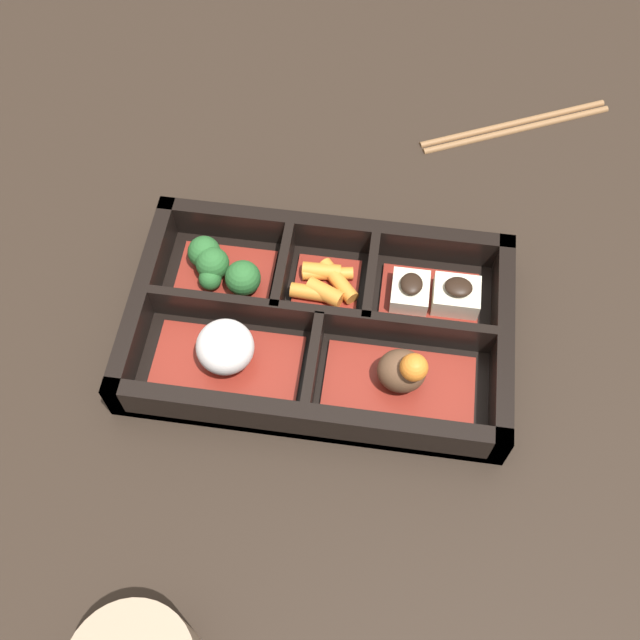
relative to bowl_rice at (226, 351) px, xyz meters
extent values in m
plane|color=black|center=(-0.07, -0.04, -0.03)|extent=(3.00, 3.00, 0.00)
cube|color=black|center=(-0.07, -0.04, -0.02)|extent=(0.32, 0.20, 0.01)
cube|color=black|center=(-0.07, -0.13, -0.01)|extent=(0.32, 0.01, 0.04)
cube|color=black|center=(-0.07, 0.05, -0.01)|extent=(0.32, 0.01, 0.04)
cube|color=black|center=(-0.22, -0.04, -0.01)|extent=(0.01, 0.20, 0.04)
cube|color=black|center=(0.08, -0.04, -0.01)|extent=(0.01, 0.20, 0.04)
cube|color=black|center=(-0.07, -0.04, -0.01)|extent=(0.29, 0.01, 0.04)
cube|color=black|center=(-0.11, -0.08, -0.01)|extent=(0.01, 0.09, 0.04)
cube|color=black|center=(-0.03, -0.08, -0.01)|extent=(0.01, 0.09, 0.04)
cube|color=black|center=(-0.07, 0.00, -0.01)|extent=(0.01, 0.08, 0.04)
cube|color=maroon|center=(-0.14, 0.00, -0.02)|extent=(0.12, 0.06, 0.01)
ellipsoid|color=brown|center=(-0.14, 0.00, 0.00)|extent=(0.04, 0.04, 0.04)
sphere|color=orange|center=(-0.15, 0.01, 0.02)|extent=(0.02, 0.02, 0.02)
cube|color=maroon|center=(0.00, 0.00, -0.02)|extent=(0.12, 0.06, 0.01)
ellipsoid|color=silver|center=(0.00, 0.00, 0.01)|extent=(0.05, 0.05, 0.04)
cube|color=maroon|center=(-0.16, -0.08, -0.02)|extent=(0.09, 0.06, 0.01)
cube|color=beige|center=(-0.18, -0.08, 0.00)|extent=(0.04, 0.03, 0.02)
ellipsoid|color=black|center=(-0.18, -0.08, 0.01)|extent=(0.02, 0.02, 0.01)
cube|color=beige|center=(-0.14, -0.08, -0.01)|extent=(0.03, 0.04, 0.02)
ellipsoid|color=black|center=(-0.14, -0.08, 0.01)|extent=(0.02, 0.02, 0.01)
cube|color=maroon|center=(-0.07, -0.08, -0.02)|extent=(0.06, 0.06, 0.01)
cylinder|color=orange|center=(-0.07, -0.09, -0.01)|extent=(0.05, 0.02, 0.01)
cylinder|color=orange|center=(-0.07, -0.09, -0.01)|extent=(0.03, 0.01, 0.01)
cylinder|color=orange|center=(-0.07, -0.07, -0.01)|extent=(0.04, 0.03, 0.02)
cylinder|color=orange|center=(-0.08, -0.09, -0.01)|extent=(0.04, 0.04, 0.01)
cylinder|color=orange|center=(-0.06, -0.07, -0.01)|extent=(0.04, 0.01, 0.01)
cube|color=maroon|center=(0.02, -0.08, -0.02)|extent=(0.08, 0.06, 0.01)
sphere|color=#265B28|center=(0.04, -0.09, 0.00)|extent=(0.03, 0.03, 0.03)
sphere|color=#265B28|center=(0.00, -0.07, 0.00)|extent=(0.03, 0.03, 0.03)
sphere|color=#265B28|center=(0.03, -0.09, 0.00)|extent=(0.02, 0.02, 0.02)
sphere|color=#265B28|center=(0.03, -0.07, 0.00)|extent=(0.02, 0.02, 0.02)
sphere|color=#265B28|center=(0.03, -0.08, 0.00)|extent=(0.03, 0.03, 0.03)
cylinder|color=brown|center=(-0.24, -0.31, -0.03)|extent=(0.19, 0.09, 0.01)
cylinder|color=brown|center=(-0.24, -0.32, -0.03)|extent=(0.19, 0.09, 0.01)
camera|label=1|loc=(-0.11, 0.27, 0.54)|focal=42.00mm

